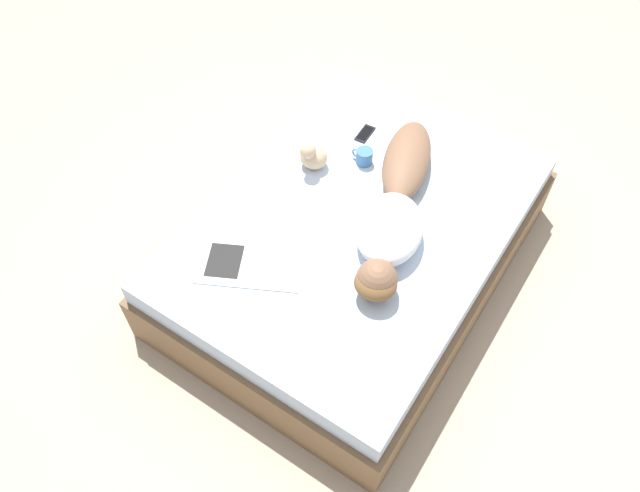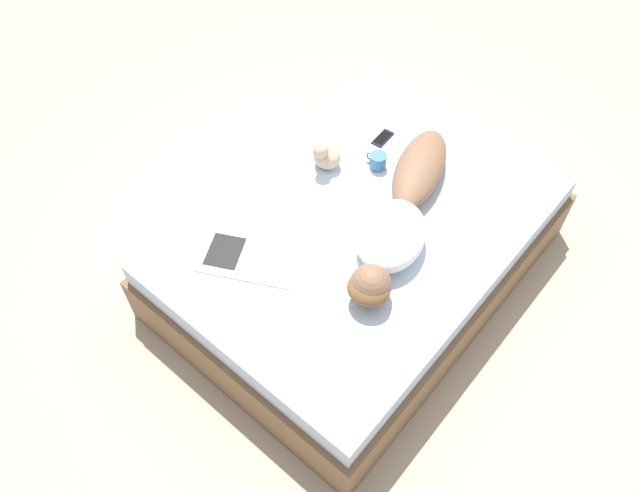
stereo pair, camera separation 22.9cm
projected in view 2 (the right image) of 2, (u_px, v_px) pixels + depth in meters
ground_plane at (358, 272)px, 3.69m from camera, size 12.00×12.00×0.00m
bed at (360, 248)px, 3.50m from camera, size 1.54×2.11×0.48m
person at (399, 217)px, 3.20m from camera, size 0.63×1.28×0.20m
open_magazine at (248, 256)px, 3.16m from camera, size 0.60×0.50×0.01m
coffee_mug at (378, 161)px, 3.51m from camera, size 0.13×0.09×0.09m
cell_phone at (383, 138)px, 3.68m from camera, size 0.08×0.16×0.01m
plush_toy at (326, 156)px, 3.48m from camera, size 0.16×0.17×0.21m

